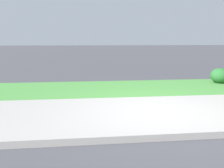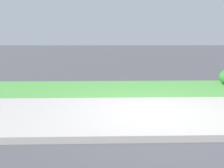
% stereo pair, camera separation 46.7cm
% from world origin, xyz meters
% --- Properties ---
extents(ground_plane, '(120.00, 120.00, 0.00)m').
position_xyz_m(ground_plane, '(0.00, 0.00, 0.00)').
color(ground_plane, '#424247').
extents(sidewalk_pavement, '(18.00, 2.53, 0.01)m').
position_xyz_m(sidewalk_pavement, '(0.00, 0.00, 0.01)').
color(sidewalk_pavement, '#9E9993').
rests_on(sidewalk_pavement, ground).
extents(grass_verge, '(18.00, 2.52, 0.01)m').
position_xyz_m(grass_verge, '(0.00, 2.52, 0.00)').
color(grass_verge, '#47893D').
rests_on(grass_verge, ground).
extents(street_curb, '(18.00, 0.16, 0.12)m').
position_xyz_m(street_curb, '(0.00, -1.35, 0.06)').
color(street_curb, '#9E9993').
rests_on(street_curb, ground).
extents(shrub_bush_mid_verge, '(0.65, 0.65, 0.55)m').
position_xyz_m(shrub_bush_mid_verge, '(3.32, 2.99, 0.28)').
color(shrub_bush_mid_verge, '#28662D').
rests_on(shrub_bush_mid_verge, ground).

